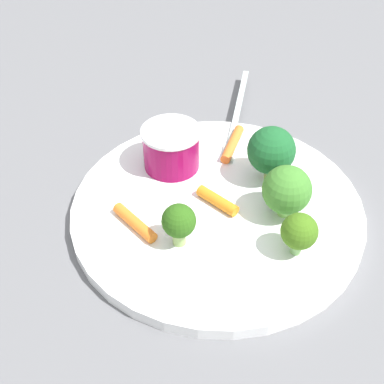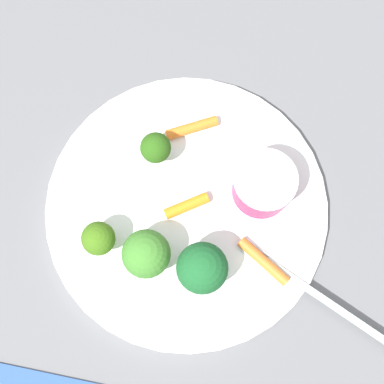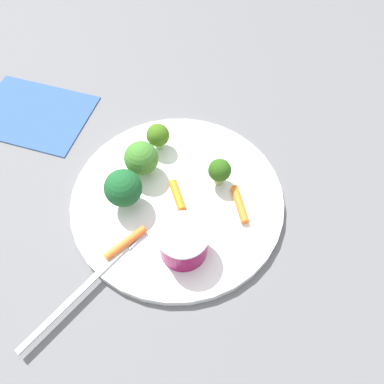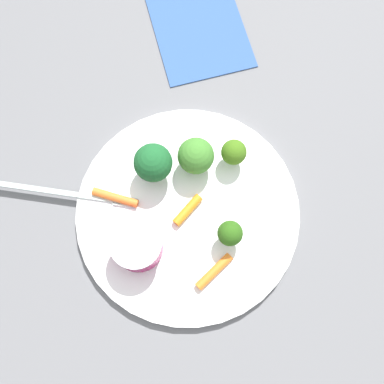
# 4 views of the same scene
# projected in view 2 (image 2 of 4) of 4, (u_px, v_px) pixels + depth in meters

# --- Properties ---
(ground_plane) EXTENTS (2.40, 2.40, 0.00)m
(ground_plane) POSITION_uv_depth(u_px,v_px,m) (187.00, 210.00, 0.54)
(ground_plane) COLOR slate
(plate) EXTENTS (0.27, 0.27, 0.01)m
(plate) POSITION_uv_depth(u_px,v_px,m) (187.00, 208.00, 0.54)
(plate) COLOR white
(plate) RESTS_ON ground_plane
(sauce_cup) EXTENTS (0.06, 0.06, 0.04)m
(sauce_cup) POSITION_uv_depth(u_px,v_px,m) (262.00, 181.00, 0.52)
(sauce_cup) COLOR maroon
(sauce_cup) RESTS_ON plate
(broccoli_floret_0) EXTENTS (0.03, 0.03, 0.04)m
(broccoli_floret_0) POSITION_uv_depth(u_px,v_px,m) (98.00, 239.00, 0.50)
(broccoli_floret_0) COLOR #84BF6B
(broccoli_floret_0) RESTS_ON plate
(broccoli_floret_1) EXTENTS (0.04, 0.04, 0.05)m
(broccoli_floret_1) POSITION_uv_depth(u_px,v_px,m) (146.00, 254.00, 0.49)
(broccoli_floret_1) COLOR #87C65A
(broccoli_floret_1) RESTS_ON plate
(broccoli_floret_2) EXTENTS (0.03, 0.03, 0.04)m
(broccoli_floret_2) POSITION_uv_depth(u_px,v_px,m) (156.00, 148.00, 0.52)
(broccoli_floret_2) COLOR #97B866
(broccoli_floret_2) RESTS_ON plate
(broccoli_floret_3) EXTENTS (0.05, 0.05, 0.06)m
(broccoli_floret_3) POSITION_uv_depth(u_px,v_px,m) (202.00, 268.00, 0.48)
(broccoli_floret_3) COLOR #97C25F
(broccoli_floret_3) RESTS_ON plate
(carrot_stick_0) EXTENTS (0.02, 0.04, 0.01)m
(carrot_stick_0) POSITION_uv_depth(u_px,v_px,m) (185.00, 206.00, 0.53)
(carrot_stick_0) COLOR orange
(carrot_stick_0) RESTS_ON plate
(carrot_stick_1) EXTENTS (0.01, 0.05, 0.01)m
(carrot_stick_1) POSITION_uv_depth(u_px,v_px,m) (192.00, 128.00, 0.55)
(carrot_stick_1) COLOR orange
(carrot_stick_1) RESTS_ON plate
(carrot_stick_2) EXTENTS (0.05, 0.04, 0.01)m
(carrot_stick_2) POSITION_uv_depth(u_px,v_px,m) (264.00, 261.00, 0.51)
(carrot_stick_2) COLOR orange
(carrot_stick_2) RESTS_ON plate
(fork) EXTENTS (0.14, 0.13, 0.00)m
(fork) POSITION_uv_depth(u_px,v_px,m) (322.00, 298.00, 0.51)
(fork) COLOR #B1C3BE
(fork) RESTS_ON plate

